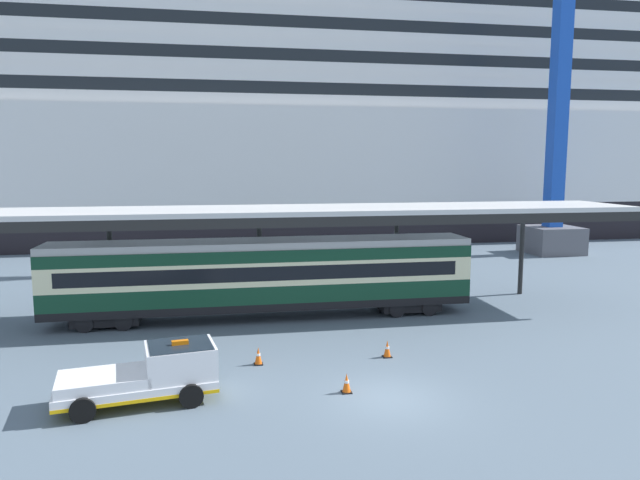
# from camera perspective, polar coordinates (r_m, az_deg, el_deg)

# --- Properties ---
(ground_plane) EXTENTS (400.00, 400.00, 0.00)m
(ground_plane) POSITION_cam_1_polar(r_m,az_deg,el_deg) (20.66, 6.88, -15.31)
(ground_plane) COLOR slate
(cruise_ship) EXTENTS (160.87, 26.61, 41.44)m
(cruise_ship) POSITION_cam_1_polar(r_m,az_deg,el_deg) (72.46, 10.63, 12.54)
(cruise_ship) COLOR black
(cruise_ship) RESTS_ON ground
(platform_canopy) EXTENTS (40.19, 5.46, 5.72)m
(platform_canopy) POSITION_cam_1_polar(r_m,az_deg,el_deg) (29.99, -5.73, 2.67)
(platform_canopy) COLOR silver
(platform_canopy) RESTS_ON ground
(train_carriage) EXTENTS (21.58, 2.81, 4.11)m
(train_carriage) POSITION_cam_1_polar(r_m,az_deg,el_deg) (30.02, -5.59, -3.43)
(train_carriage) COLOR black
(train_carriage) RESTS_ON ground
(service_truck) EXTENTS (5.46, 2.89, 2.02)m
(service_truck) POSITION_cam_1_polar(r_m,az_deg,el_deg) (20.79, -16.21, -12.49)
(service_truck) COLOR white
(service_truck) RESTS_ON ground
(traffic_cone_near) EXTENTS (0.36, 0.36, 0.71)m
(traffic_cone_near) POSITION_cam_1_polar(r_m,az_deg,el_deg) (24.58, 6.67, -10.65)
(traffic_cone_near) COLOR black
(traffic_cone_near) RESTS_ON ground
(traffic_cone_mid) EXTENTS (0.36, 0.36, 0.72)m
(traffic_cone_mid) POSITION_cam_1_polar(r_m,az_deg,el_deg) (23.70, -6.13, -11.34)
(traffic_cone_mid) COLOR black
(traffic_cone_mid) RESTS_ON ground
(traffic_cone_far) EXTENTS (0.36, 0.36, 0.70)m
(traffic_cone_far) POSITION_cam_1_polar(r_m,az_deg,el_deg) (20.91, 2.65, -13.96)
(traffic_cone_far) COLOR black
(traffic_cone_far) RESTS_ON ground
(dockside_crane) EXTENTS (10.27, 4.40, 52.32)m
(dockside_crane) POSITION_cam_1_polar(r_m,az_deg,el_deg) (56.14, 22.91, 15.32)
(dockside_crane) COLOR #595960
(dockside_crane) RESTS_ON ground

